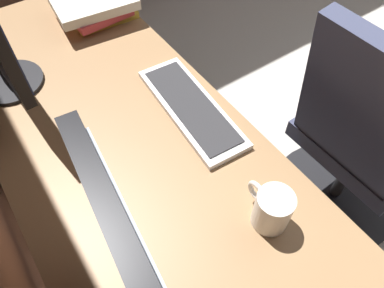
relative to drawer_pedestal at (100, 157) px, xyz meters
The scene contains 6 objects.
desk 0.62m from the drawer_pedestal, behind, with size 2.19×0.65×0.73m.
drawer_pedestal is the anchor object (origin of this frame).
keyboard_main 0.55m from the drawer_pedestal, 140.03° to the right, with size 0.43×0.17×0.02m.
book_stack_near 0.57m from the drawer_pedestal, 37.59° to the right, with size 0.24×0.30×0.09m.
coffee_mug 0.83m from the drawer_pedestal, 164.38° to the right, with size 0.13×0.09×0.11m.
office_chair 0.98m from the drawer_pedestal, 127.26° to the right, with size 0.56×0.56×0.97m.
Camera 1 is at (-0.06, 2.18, 1.52)m, focal length 33.75 mm.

